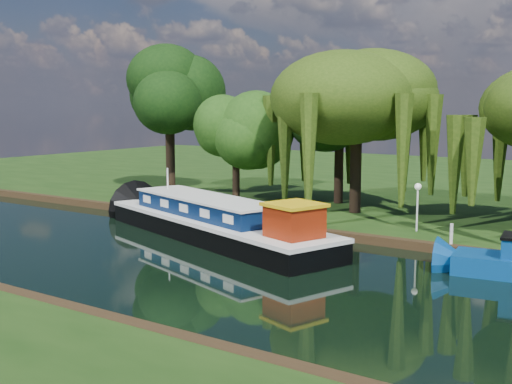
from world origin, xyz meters
The scene contains 11 objects.
ground centered at (0.00, 0.00, 0.00)m, with size 120.00×120.00×0.00m, color black.
far_bank centered at (0.00, 34.00, 0.23)m, with size 120.00×52.00×0.45m, color black.
dutch_barge centered at (-8.29, 4.60, 0.88)m, with size 17.12×8.91×3.54m.
red_dinghy centered at (-12.39, 6.67, 0.00)m, with size 2.35×3.30×0.68m, color maroon.
willow_left centered at (-4.87, 14.20, 7.34)m, with size 7.92×7.92×9.49m.
tree_far_left centered at (-13.31, 13.22, 5.46)m, with size 4.53×4.53×7.30m.
tree_far_back centered at (-20.90, 15.05, 7.45)m, with size 5.98×5.98×10.05m.
tree_far_mid centered at (-7.51, 17.10, 6.53)m, with size 5.39×5.39×8.81m.
lamppost centered at (0.50, 10.50, 2.42)m, with size 0.36×0.36×2.56m.
mooring_posts centered at (-0.50, 8.40, 0.95)m, with size 19.16×0.16×1.00m.
reeds_near centered at (6.87, -7.57, 0.55)m, with size 33.70×1.50×1.10m.
Camera 1 is at (12.32, -21.74, 7.05)m, focal length 45.00 mm.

